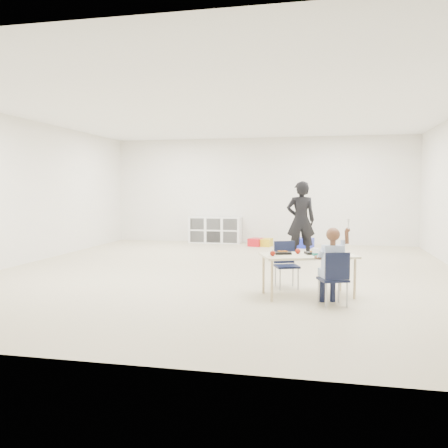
% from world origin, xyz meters
% --- Properties ---
extents(room, '(9.00, 9.02, 2.80)m').
position_xyz_m(room, '(0.00, 0.00, 1.40)').
color(room, beige).
rests_on(room, ground).
extents(table, '(1.38, 1.00, 0.57)m').
position_xyz_m(table, '(1.47, -1.63, 0.29)').
color(table, beige).
rests_on(table, ground).
extents(chair_near, '(0.42, 0.40, 0.68)m').
position_xyz_m(chair_near, '(1.80, -2.08, 0.34)').
color(chair_near, black).
rests_on(chair_near, ground).
extents(chair_far, '(0.42, 0.40, 0.68)m').
position_xyz_m(chair_far, '(1.15, -1.18, 0.34)').
color(chair_far, black).
rests_on(chair_far, ground).
extents(child, '(0.58, 0.58, 1.07)m').
position_xyz_m(child, '(1.80, -2.08, 0.54)').
color(child, '#BCD2FF').
rests_on(child, chair_near).
extents(lunch_tray_near, '(0.26, 0.23, 0.03)m').
position_xyz_m(lunch_tray_near, '(1.54, -1.57, 0.58)').
color(lunch_tray_near, black).
rests_on(lunch_tray_near, table).
extents(lunch_tray_far, '(0.26, 0.23, 0.03)m').
position_xyz_m(lunch_tray_far, '(1.13, -1.66, 0.58)').
color(lunch_tray_far, black).
rests_on(lunch_tray_far, table).
extents(milk_carton, '(0.09, 0.09, 0.10)m').
position_xyz_m(milk_carton, '(1.57, -1.75, 0.62)').
color(milk_carton, white).
rests_on(milk_carton, table).
extents(bread_roll, '(0.09, 0.09, 0.07)m').
position_xyz_m(bread_roll, '(1.74, -1.63, 0.60)').
color(bread_roll, '#B87F4B').
rests_on(bread_roll, table).
extents(apple_near, '(0.07, 0.07, 0.07)m').
position_xyz_m(apple_near, '(1.33, -1.59, 0.60)').
color(apple_near, maroon).
rests_on(apple_near, table).
extents(apple_far, '(0.07, 0.07, 0.07)m').
position_xyz_m(apple_far, '(1.02, -1.88, 0.60)').
color(apple_far, maroon).
rests_on(apple_far, table).
extents(cubby_shelf, '(1.40, 0.40, 0.70)m').
position_xyz_m(cubby_shelf, '(-1.20, 4.28, 0.35)').
color(cubby_shelf, white).
rests_on(cubby_shelf, ground).
extents(adult, '(0.65, 0.49, 1.61)m').
position_xyz_m(adult, '(1.20, 1.77, 0.80)').
color(adult, black).
rests_on(adult, ground).
extents(bin_red, '(0.40, 0.47, 0.20)m').
position_xyz_m(bin_red, '(-0.02, 3.81, 0.10)').
color(bin_red, red).
rests_on(bin_red, ground).
extents(bin_yellow, '(0.36, 0.43, 0.19)m').
position_xyz_m(bin_yellow, '(0.22, 3.84, 0.10)').
color(bin_yellow, gold).
rests_on(bin_yellow, ground).
extents(bin_blue, '(0.46, 0.54, 0.23)m').
position_xyz_m(bin_blue, '(1.21, 3.75, 0.12)').
color(bin_blue, '#1825B6').
rests_on(bin_blue, ground).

